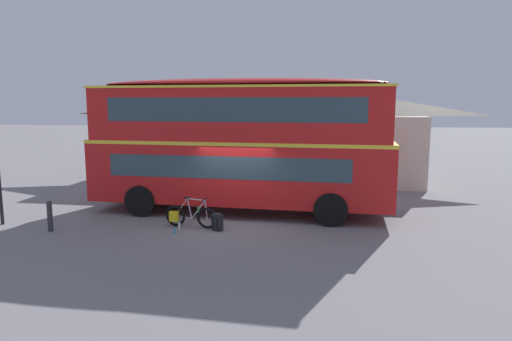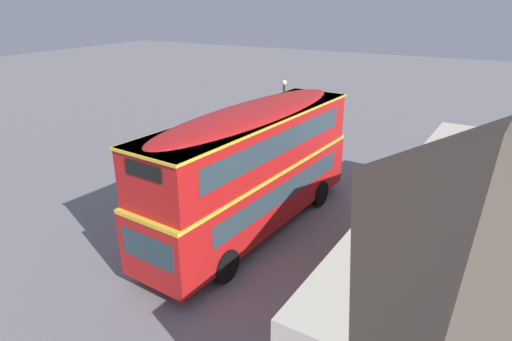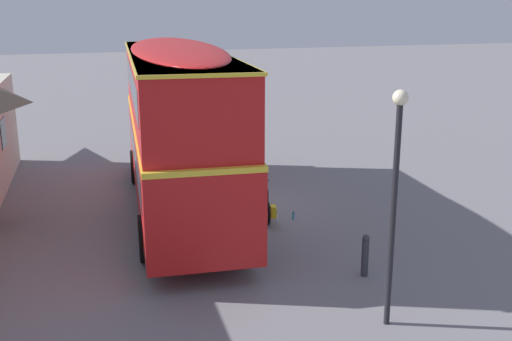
{
  "view_description": "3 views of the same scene",
  "coord_description": "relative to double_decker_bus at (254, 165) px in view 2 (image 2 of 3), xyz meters",
  "views": [
    {
      "loc": [
        2.33,
        -14.69,
        3.98
      ],
      "look_at": [
        0.6,
        0.75,
        1.63
      ],
      "focal_mm": 31.92,
      "sensor_mm": 36.0,
      "label": 1
    },
    {
      "loc": [
        12.97,
        8.64,
        8.35
      ],
      "look_at": [
        -1.28,
        0.64,
        1.88
      ],
      "focal_mm": 30.54,
      "sensor_mm": 36.0,
      "label": 2
    },
    {
      "loc": [
        -16.68,
        4.29,
        5.85
      ],
      "look_at": [
        -1.24,
        -0.64,
        1.38
      ],
      "focal_mm": 42.98,
      "sensor_mm": 36.0,
      "label": 3
    }
  ],
  "objects": [
    {
      "name": "street_lamp",
      "position": [
        -7.52,
        -2.44,
        0.1
      ],
      "size": [
        0.28,
        0.28,
        4.42
      ],
      "color": "black",
      "rests_on": "ground"
    },
    {
      "name": "backpack_on_ground",
      "position": [
        -0.36,
        -2.38,
        -2.35
      ],
      "size": [
        0.38,
        0.35,
        0.57
      ],
      "color": "black",
      "rests_on": "ground"
    },
    {
      "name": "ground_plane",
      "position": [
        0.04,
        -1.24,
        -2.64
      ],
      "size": [
        120.0,
        120.0,
        0.0
      ],
      "primitive_type": "plane",
      "color": "slate"
    },
    {
      "name": "touring_bicycle",
      "position": [
        -1.34,
        -2.11,
        -2.27
      ],
      "size": [
        1.76,
        0.49,
        0.99
      ],
      "color": "black",
      "rests_on": "ground"
    },
    {
      "name": "kerb_bollard",
      "position": [
        -5.51,
        -3.02,
        -2.15
      ],
      "size": [
        0.16,
        0.16,
        0.97
      ],
      "color": "#333338",
      "rests_on": "ground"
    },
    {
      "name": "double_decker_bus",
      "position": [
        0.0,
        0.0,
        0.0
      ],
      "size": [
        10.81,
        3.43,
        4.79
      ],
      "color": "black",
      "rests_on": "ground"
    },
    {
      "name": "water_bottle_clear_plastic",
      "position": [
        -1.6,
        -2.34,
        -2.53
      ],
      "size": [
        0.08,
        0.08,
        0.24
      ],
      "color": "silver",
      "rests_on": "ground"
    },
    {
      "name": "water_bottle_blue_sports",
      "position": [
        -1.6,
        -2.84,
        -2.55
      ],
      "size": [
        0.06,
        0.06,
        0.21
      ],
      "color": "#338CBF",
      "rests_on": "ground"
    },
    {
      "name": "pub_building",
      "position": [
        0.46,
        7.72,
        -0.04
      ],
      "size": [
        15.54,
        6.37,
        5.1
      ],
      "color": "beige",
      "rests_on": "ground"
    }
  ]
}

